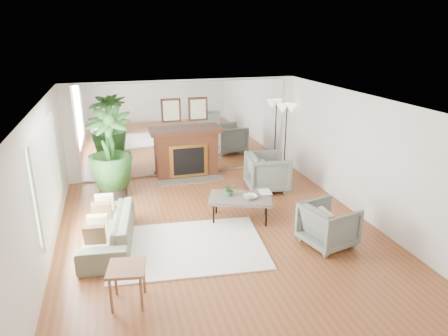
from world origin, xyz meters
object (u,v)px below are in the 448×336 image
object	(u,v)px
sofa	(108,230)
potted_ficus	(110,152)
armchair_front	(328,225)
floor_lamp	(287,114)
coffee_table	(240,199)
side_table	(127,273)
armchair_back	(268,172)
fireplace	(187,152)

from	to	relation	value
sofa	potted_ficus	bearing A→B (deg)	-176.39
armchair_front	floor_lamp	bearing A→B (deg)	-27.15
coffee_table	side_table	xyz separation A→B (m)	(-2.34, -2.08, 0.03)
coffee_table	armchair_back	bearing A→B (deg)	50.55
side_table	potted_ficus	xyz separation A→B (m)	(-0.12, 3.93, 0.63)
fireplace	side_table	bearing A→B (deg)	-110.13
armchair_front	sofa	bearing A→B (deg)	60.52
coffee_table	armchair_front	bearing A→B (deg)	-49.13
fireplace	armchair_front	xyz separation A→B (m)	(1.74, -4.21, -0.27)
side_table	floor_lamp	bearing A→B (deg)	46.55
fireplace	coffee_table	world-z (taller)	fireplace
sofa	side_table	xyz separation A→B (m)	(0.25, -1.76, 0.19)
coffee_table	potted_ficus	distance (m)	3.15
fireplace	floor_lamp	size ratio (longest dim) A/B	1.12
floor_lamp	sofa	bearing A→B (deg)	-147.74
armchair_back	potted_ficus	world-z (taller)	potted_ficus
fireplace	floor_lamp	world-z (taller)	fireplace
coffee_table	side_table	bearing A→B (deg)	-138.39
armchair_back	armchair_front	xyz separation A→B (m)	(0.06, -2.77, -0.06)
sofa	potted_ficus	size ratio (longest dim) A/B	0.97
armchair_back	side_table	bearing A→B (deg)	142.73
fireplace	coffee_table	bearing A→B (deg)	-79.14
floor_lamp	armchair_back	bearing A→B (deg)	-128.37
side_table	potted_ficus	bearing A→B (deg)	91.72
floor_lamp	fireplace	bearing A→B (deg)	176.63
side_table	floor_lamp	xyz separation A→B (m)	(4.50, 4.75, 1.08)
coffee_table	potted_ficus	bearing A→B (deg)	143.00
sofa	floor_lamp	bearing A→B (deg)	129.24
armchair_front	side_table	xyz separation A→B (m)	(-3.54, -0.70, 0.10)
fireplace	armchair_front	bearing A→B (deg)	-67.55
sofa	side_table	distance (m)	1.78
armchair_front	potted_ficus	size ratio (longest dim) A/B	0.41
side_table	floor_lamp	size ratio (longest dim) A/B	0.32
coffee_table	potted_ficus	size ratio (longest dim) A/B	0.68
armchair_back	floor_lamp	bearing A→B (deg)	-30.51
sofa	armchair_back	distance (m)	4.11
side_table	potted_ficus	size ratio (longest dim) A/B	0.28
armchair_back	potted_ficus	bearing A→B (deg)	90.46
fireplace	armchair_front	size ratio (longest dim) A/B	2.40
sofa	armchair_front	bearing A→B (deg)	81.35
coffee_table	floor_lamp	world-z (taller)	floor_lamp
armchair_front	side_table	world-z (taller)	armchair_front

